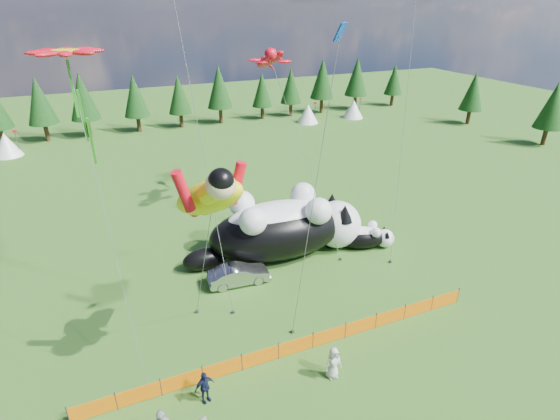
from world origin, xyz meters
The scene contains 13 objects.
ground centered at (0.00, 0.00, 0.00)m, with size 160.00×160.00×0.00m, color #14380A.
safety_fence centered at (0.00, -3.00, 0.50)m, with size 22.06×0.06×1.10m.
tree_line centered at (0.00, 45.00, 4.00)m, with size 90.00×4.00×8.00m, color black, non-canonical shape.
festival_tents centered at (11.00, 40.00, 1.40)m, with size 50.00×3.20×2.80m, color white, non-canonical shape.
cat_large centered at (3.55, 6.43, 2.30)m, with size 13.39×5.37×4.83m.
cat_small centered at (9.39, 5.07, 0.90)m, with size 5.07×3.10×1.90m.
car centered at (-0.77, 4.26, 0.67)m, with size 1.42×4.06×1.34m, color #A7A7AB.
spectator_c centered at (-5.16, -4.09, 0.86)m, with size 1.01×0.52×1.72m, color #131A36.
spectator_e centered at (1.01, -5.15, 0.90)m, with size 0.88×0.57×1.79m, color beige.
superhero_kite centered at (-3.67, -1.34, 9.05)m, with size 6.37×7.03×11.60m.
gecko_kite centered at (5.73, 14.62, 12.70)m, with size 3.68×13.81×16.42m.
flower_kite centered at (-8.37, 2.90, 14.76)m, with size 4.11×7.76×15.85m.
diamond_kite_c centered at (1.83, -2.49, 15.04)m, with size 1.96×1.50×16.55m.
Camera 1 is at (-7.66, -18.83, 16.96)m, focal length 28.00 mm.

